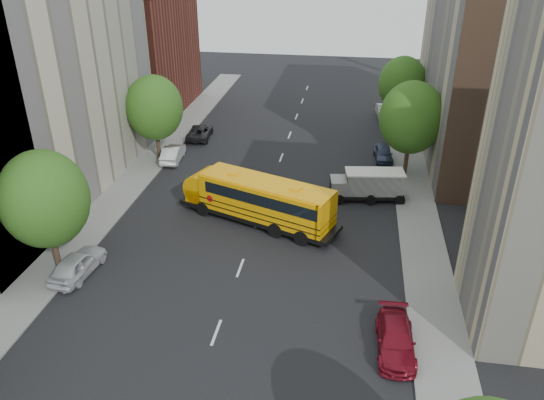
% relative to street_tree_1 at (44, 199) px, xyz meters
% --- Properties ---
extents(ground, '(120.00, 120.00, 0.00)m').
position_rel_street_tree_1_xyz_m(ground, '(11.00, 4.00, -4.95)').
color(ground, black).
rests_on(ground, ground).
extents(sidewalk_left, '(3.00, 80.00, 0.12)m').
position_rel_street_tree_1_xyz_m(sidewalk_left, '(-0.50, 9.00, -4.89)').
color(sidewalk_left, slate).
rests_on(sidewalk_left, ground).
extents(sidewalk_right, '(3.00, 80.00, 0.12)m').
position_rel_street_tree_1_xyz_m(sidewalk_right, '(22.50, 9.00, -4.89)').
color(sidewalk_right, slate).
rests_on(sidewalk_right, ground).
extents(lane_markings, '(0.15, 64.00, 0.01)m').
position_rel_street_tree_1_xyz_m(lane_markings, '(11.00, 14.00, -4.95)').
color(lane_markings, silver).
rests_on(lane_markings, ground).
extents(building_left_cream, '(10.00, 26.00, 20.00)m').
position_rel_street_tree_1_xyz_m(building_left_cream, '(-7.00, 10.00, 5.05)').
color(building_left_cream, beige).
rests_on(building_left_cream, ground).
extents(building_left_redbrick, '(10.00, 15.00, 13.00)m').
position_rel_street_tree_1_xyz_m(building_left_redbrick, '(-7.00, 32.00, 1.55)').
color(building_left_redbrick, maroon).
rests_on(building_left_redbrick, ground).
extents(building_right_far, '(10.00, 22.00, 18.00)m').
position_rel_street_tree_1_xyz_m(building_right_far, '(29.00, 24.00, 4.05)').
color(building_right_far, tan).
rests_on(building_right_far, ground).
extents(building_right_sidewall, '(10.10, 0.30, 18.00)m').
position_rel_street_tree_1_xyz_m(building_right_sidewall, '(29.00, 13.00, 4.05)').
color(building_right_sidewall, brown).
rests_on(building_right_sidewall, ground).
extents(street_tree_1, '(5.12, 5.12, 7.90)m').
position_rel_street_tree_1_xyz_m(street_tree_1, '(0.00, 0.00, 0.00)').
color(street_tree_1, '#38281C').
rests_on(street_tree_1, ground).
extents(street_tree_2, '(4.99, 4.99, 7.71)m').
position_rel_street_tree_1_xyz_m(street_tree_2, '(0.00, 18.00, -0.12)').
color(street_tree_2, '#38281C').
rests_on(street_tree_2, ground).
extents(street_tree_4, '(5.25, 5.25, 8.10)m').
position_rel_street_tree_1_xyz_m(street_tree_4, '(22.00, 18.00, 0.12)').
color(street_tree_4, '#38281C').
rests_on(street_tree_4, ground).
extents(street_tree_5, '(4.86, 4.86, 7.51)m').
position_rel_street_tree_1_xyz_m(street_tree_5, '(22.00, 30.00, -0.25)').
color(street_tree_5, '#38281C').
rests_on(street_tree_5, ground).
extents(school_bus, '(12.23, 6.91, 3.41)m').
position_rel_street_tree_1_xyz_m(school_bus, '(10.92, 8.00, -3.05)').
color(school_bus, black).
rests_on(school_bus, ground).
extents(safari_truck, '(5.74, 2.72, 2.37)m').
position_rel_street_tree_1_xyz_m(safari_truck, '(18.81, 12.79, -3.70)').
color(safari_truck, black).
rests_on(safari_truck, ground).
extents(parked_car_0, '(2.20, 4.58, 1.51)m').
position_rel_street_tree_1_xyz_m(parked_car_0, '(1.40, -0.22, -4.20)').
color(parked_car_0, silver).
rests_on(parked_car_0, ground).
extents(parked_car_1, '(1.85, 4.36, 1.40)m').
position_rel_street_tree_1_xyz_m(parked_car_1, '(1.40, 17.79, -4.25)').
color(parked_car_1, silver).
rests_on(parked_car_1, ground).
extents(parked_car_2, '(2.48, 4.74, 1.27)m').
position_rel_street_tree_1_xyz_m(parked_car_2, '(2.20, 23.77, -4.31)').
color(parked_car_2, black).
rests_on(parked_car_2, ground).
extents(parked_car_3, '(1.97, 4.58, 1.31)m').
position_rel_street_tree_1_xyz_m(parked_car_3, '(20.18, -3.78, -4.29)').
color(parked_car_3, maroon).
rests_on(parked_car_3, ground).
extents(parked_car_4, '(1.85, 3.90, 1.29)m').
position_rel_street_tree_1_xyz_m(parked_car_4, '(20.24, 20.89, -4.31)').
color(parked_car_4, '#323A57').
rests_on(parked_car_4, ground).
extents(parked_car_5, '(1.80, 4.15, 1.33)m').
position_rel_street_tree_1_xyz_m(parked_car_5, '(20.60, 33.41, -4.29)').
color(parked_car_5, '#A4A6A0').
rests_on(parked_car_5, ground).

